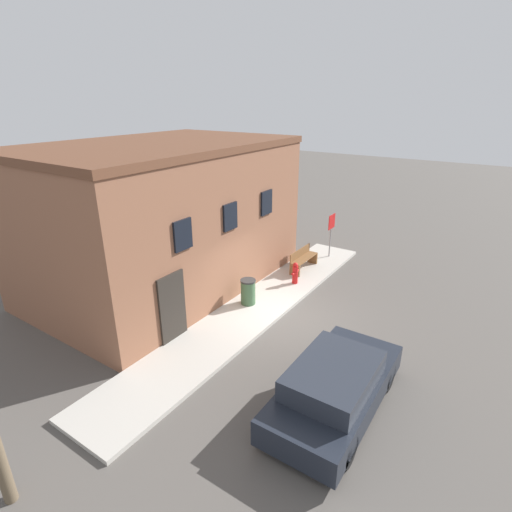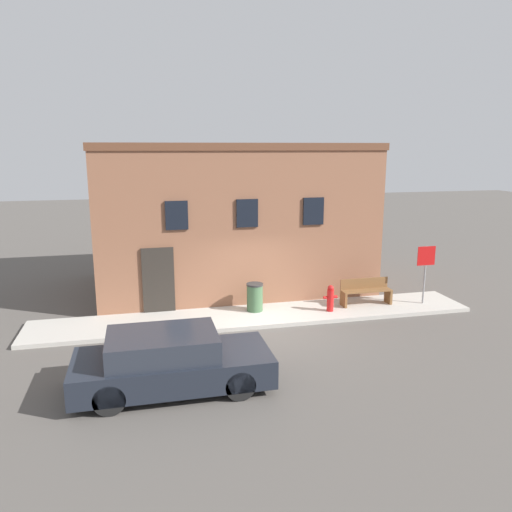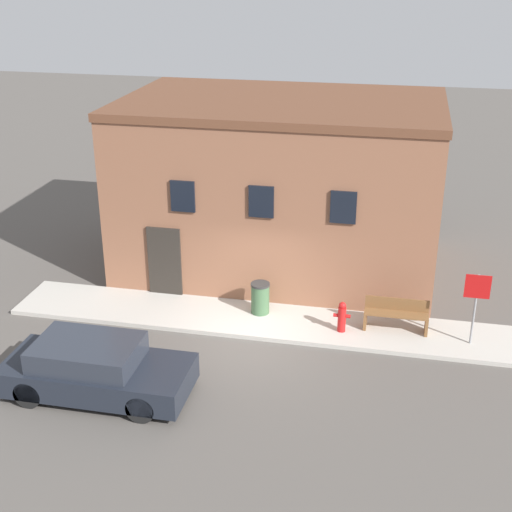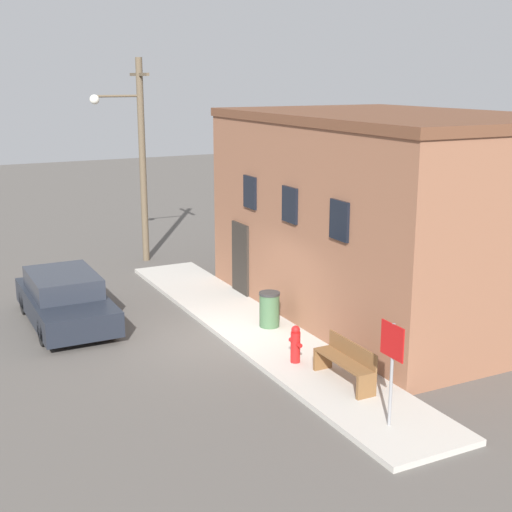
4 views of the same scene
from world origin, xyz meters
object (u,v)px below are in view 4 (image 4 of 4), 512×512
object	(u,v)px
stop_sign	(392,355)
parked_car	(65,299)
bench	(346,362)
trash_bin	(269,309)
fire_hydrant	(295,344)
utility_pole	(138,152)

from	to	relation	value
stop_sign	parked_car	size ratio (longest dim) A/B	0.45
parked_car	bench	bearing A→B (deg)	32.59
trash_bin	parked_car	size ratio (longest dim) A/B	0.21
fire_hydrant	trash_bin	xyz separation A→B (m)	(-2.34, 0.59, 0.02)
trash_bin	parked_car	world-z (taller)	parked_car
utility_pole	parked_car	bearing A→B (deg)	-35.52
bench	utility_pole	distance (m)	12.54
fire_hydrant	parked_car	world-z (taller)	parked_car
trash_bin	parked_car	bearing A→B (deg)	-123.44
parked_car	trash_bin	bearing A→B (deg)	56.56
fire_hydrant	trash_bin	distance (m)	2.41
bench	trash_bin	size ratio (longest dim) A/B	1.88
fire_hydrant	stop_sign	size ratio (longest dim) A/B	0.44
stop_sign	utility_pole	world-z (taller)	utility_pole
stop_sign	utility_pole	size ratio (longest dim) A/B	0.28
stop_sign	trash_bin	size ratio (longest dim) A/B	2.17
bench	trash_bin	bearing A→B (deg)	177.06
parked_car	utility_pole	bearing A→B (deg)	144.48
stop_sign	bench	world-z (taller)	stop_sign
fire_hydrant	utility_pole	xyz separation A→B (m)	(-10.70, -0.04, 3.25)
fire_hydrant	bench	size ratio (longest dim) A/B	0.51
stop_sign	trash_bin	xyz separation A→B (m)	(-5.68, 0.55, -0.91)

